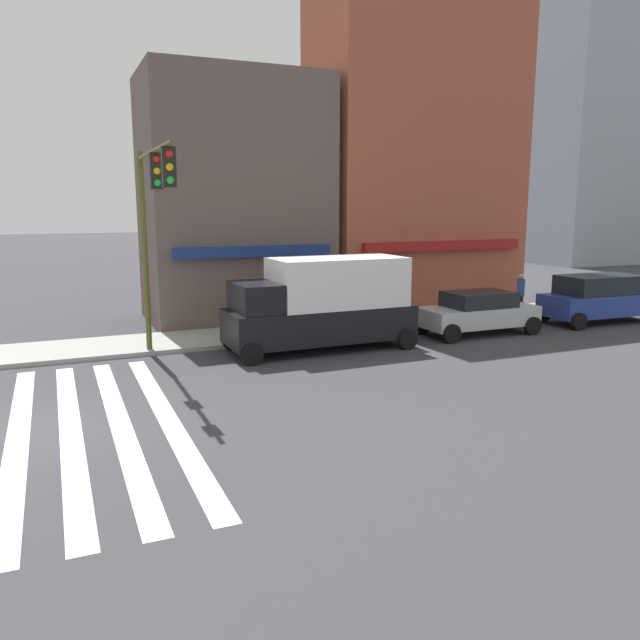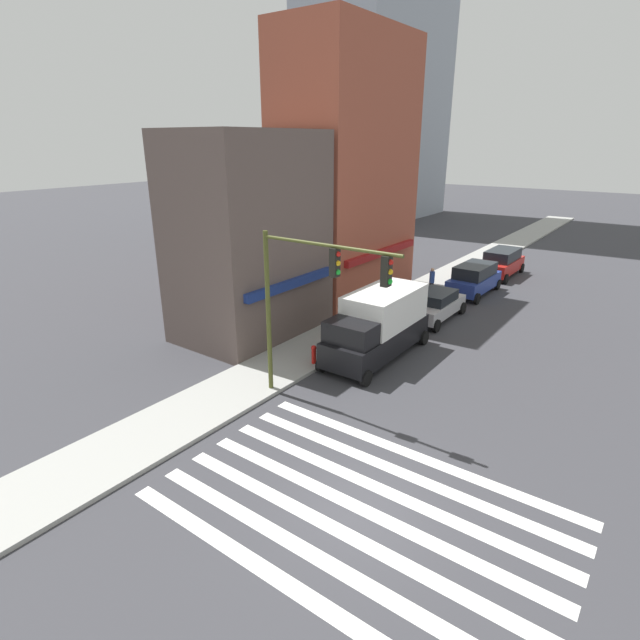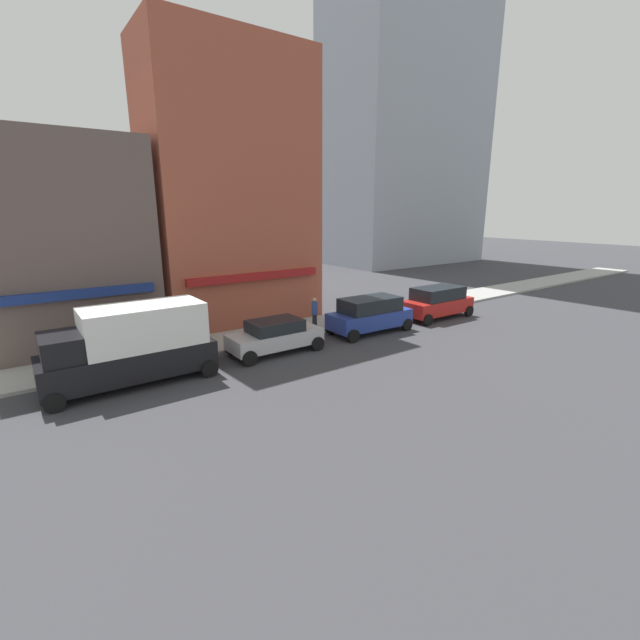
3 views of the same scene
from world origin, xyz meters
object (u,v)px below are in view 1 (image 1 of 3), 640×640
object	(u,v)px
traffic_signal	(152,209)
suv_blue	(598,297)
box_truck_black	(322,302)
sedan_silver	(478,312)
pedestrian_blue_shirt	(520,294)
fire_hydrant	(234,328)

from	to	relation	value
traffic_signal	suv_blue	xyz separation A→B (m)	(17.59, 0.31, -3.59)
box_truck_black	sedan_silver	distance (m)	6.33
box_truck_black	pedestrian_blue_shirt	distance (m)	9.99
box_truck_black	fire_hydrant	bearing A→B (deg)	145.75
box_truck_black	fire_hydrant	size ratio (longest dim) A/B	7.39
suv_blue	fire_hydrant	world-z (taller)	suv_blue
sedan_silver	fire_hydrant	world-z (taller)	sedan_silver
traffic_signal	box_truck_black	world-z (taller)	traffic_signal
box_truck_black	suv_blue	size ratio (longest dim) A/B	1.31
box_truck_black	pedestrian_blue_shirt	size ratio (longest dim) A/B	3.52
traffic_signal	box_truck_black	size ratio (longest dim) A/B	1.02
pedestrian_blue_shirt	fire_hydrant	world-z (taller)	pedestrian_blue_shirt
traffic_signal	fire_hydrant	xyz separation A→B (m)	(2.81, 2.01, -4.01)
pedestrian_blue_shirt	fire_hydrant	xyz separation A→B (m)	(-12.36, -0.12, -0.46)
suv_blue	pedestrian_blue_shirt	size ratio (longest dim) A/B	2.68
traffic_signal	suv_blue	bearing A→B (deg)	0.99
box_truck_black	sedan_silver	world-z (taller)	box_truck_black
box_truck_black	sedan_silver	bearing A→B (deg)	-0.57
pedestrian_blue_shirt	fire_hydrant	bearing A→B (deg)	-156.89
sedan_silver	fire_hydrant	xyz separation A→B (m)	(-8.83, 1.70, -0.23)
sedan_silver	pedestrian_blue_shirt	world-z (taller)	pedestrian_blue_shirt
box_truck_black	pedestrian_blue_shirt	bearing A→B (deg)	9.95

